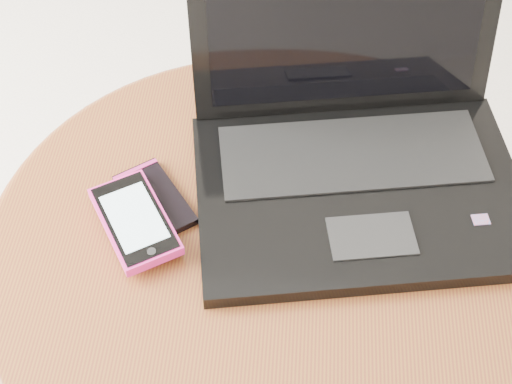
{
  "coord_description": "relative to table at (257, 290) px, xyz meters",
  "views": [
    {
      "loc": [
        0.03,
        -0.53,
        1.21
      ],
      "look_at": [
        -0.01,
        -0.03,
        0.57
      ],
      "focal_mm": 52.04,
      "sensor_mm": 36.0,
      "label": 1
    }
  ],
  "objects": [
    {
      "name": "laptop",
      "position": [
        0.11,
        0.12,
        0.15
      ],
      "size": [
        0.43,
        0.39,
        0.25
      ],
      "color": "black",
      "rests_on": "table"
    },
    {
      "name": "table",
      "position": [
        0.0,
        0.0,
        0.0
      ],
      "size": [
        0.64,
        0.64,
        0.51
      ],
      "color": "brown",
      "rests_on": "ground"
    },
    {
      "name": "phone_pink",
      "position": [
        -0.14,
        0.0,
        0.13
      ],
      "size": [
        0.12,
        0.14,
        0.02
      ],
      "color": "#DE2487",
      "rests_on": "phone_black"
    },
    {
      "name": "phone_black",
      "position": [
        -0.13,
        0.04,
        0.11
      ],
      "size": [
        0.11,
        0.12,
        0.01
      ],
      "color": "black",
      "rests_on": "table"
    }
  ]
}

